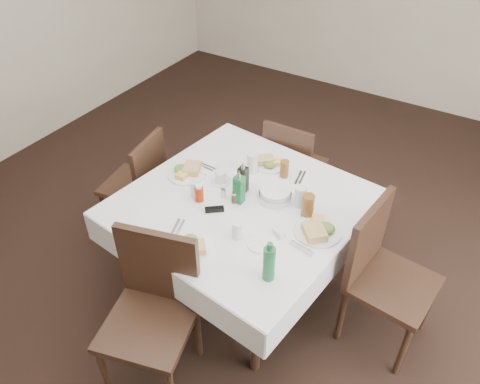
{
  "coord_description": "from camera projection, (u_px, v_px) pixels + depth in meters",
  "views": [
    {
      "loc": [
        1.15,
        -2.01,
        2.74
      ],
      "look_at": [
        -0.12,
        0.06,
        0.8
      ],
      "focal_mm": 35.0,
      "sensor_mm": 36.0,
      "label": 1
    }
  ],
  "objects": [
    {
      "name": "ground_plane",
      "position": [
        250.0,
        284.0,
        3.52
      ],
      "size": [
        7.0,
        7.0,
        0.0
      ],
      "primitive_type": "plane",
      "color": "black"
    },
    {
      "name": "room_shell",
      "position": [
        255.0,
        70.0,
        2.45
      ],
      "size": [
        6.04,
        7.04,
        2.8
      ],
      "color": "beige",
      "rests_on": "ground"
    },
    {
      "name": "dining_table",
      "position": [
        242.0,
        210.0,
        3.14
      ],
      "size": [
        1.62,
        1.62,
        0.76
      ],
      "color": "black",
      "rests_on": "ground"
    },
    {
      "name": "chair_north",
      "position": [
        291.0,
        163.0,
        3.87
      ],
      "size": [
        0.43,
        0.43,
        0.9
      ],
      "color": "black",
      "rests_on": "ground"
    },
    {
      "name": "chair_south",
      "position": [
        154.0,
        302.0,
        2.67
      ],
      "size": [
        0.59,
        0.59,
        1.02
      ],
      "color": "black",
      "rests_on": "ground"
    },
    {
      "name": "chair_east",
      "position": [
        381.0,
        268.0,
        2.88
      ],
      "size": [
        0.53,
        0.53,
        1.02
      ],
      "color": "black",
      "rests_on": "ground"
    },
    {
      "name": "chair_west",
      "position": [
        140.0,
        179.0,
        3.7
      ],
      "size": [
        0.49,
        0.49,
        0.9
      ],
      "color": "black",
      "rests_on": "ground"
    },
    {
      "name": "meal_north",
      "position": [
        269.0,
        163.0,
        3.41
      ],
      "size": [
        0.24,
        0.24,
        0.05
      ],
      "color": "white",
      "rests_on": "dining_table"
    },
    {
      "name": "meal_south",
      "position": [
        190.0,
        246.0,
        2.74
      ],
      "size": [
        0.25,
        0.25,
        0.06
      ],
      "color": "white",
      "rests_on": "dining_table"
    },
    {
      "name": "meal_east",
      "position": [
        318.0,
        230.0,
        2.84
      ],
      "size": [
        0.3,
        0.3,
        0.06
      ],
      "color": "white",
      "rests_on": "dining_table"
    },
    {
      "name": "meal_west",
      "position": [
        187.0,
        171.0,
        3.32
      ],
      "size": [
        0.27,
        0.27,
        0.06
      ],
      "color": "white",
      "rests_on": "dining_table"
    },
    {
      "name": "side_plate_a",
      "position": [
        227.0,
        166.0,
        3.4
      ],
      "size": [
        0.14,
        0.14,
        0.01
      ],
      "color": "white",
      "rests_on": "dining_table"
    },
    {
      "name": "side_plate_b",
      "position": [
        260.0,
        244.0,
        2.77
      ],
      "size": [
        0.15,
        0.15,
        0.01
      ],
      "color": "white",
      "rests_on": "dining_table"
    },
    {
      "name": "water_n",
      "position": [
        252.0,
        163.0,
        3.31
      ],
      "size": [
        0.08,
        0.08,
        0.15
      ],
      "color": "silver",
      "rests_on": "dining_table"
    },
    {
      "name": "water_s",
      "position": [
        237.0,
        230.0,
        2.8
      ],
      "size": [
        0.06,
        0.06,
        0.12
      ],
      "color": "silver",
      "rests_on": "dining_table"
    },
    {
      "name": "water_e",
      "position": [
        300.0,
        196.0,
        3.02
      ],
      "size": [
        0.08,
        0.08,
        0.15
      ],
      "color": "silver",
      "rests_on": "dining_table"
    },
    {
      "name": "water_w",
      "position": [
        195.0,
        189.0,
        3.1
      ],
      "size": [
        0.06,
        0.06,
        0.12
      ],
      "color": "silver",
      "rests_on": "dining_table"
    },
    {
      "name": "iced_tea_a",
      "position": [
        284.0,
        169.0,
        3.27
      ],
      "size": [
        0.06,
        0.06,
        0.13
      ],
      "color": "brown",
      "rests_on": "dining_table"
    },
    {
      "name": "iced_tea_b",
      "position": [
        308.0,
        206.0,
        2.93
      ],
      "size": [
        0.08,
        0.08,
        0.16
      ],
      "color": "brown",
      "rests_on": "dining_table"
    },
    {
      "name": "bread_basket",
      "position": [
        275.0,
        194.0,
        3.1
      ],
      "size": [
        0.22,
        0.22,
        0.07
      ],
      "color": "silver",
      "rests_on": "dining_table"
    },
    {
      "name": "oil_cruet_dark",
      "position": [
        243.0,
        178.0,
        3.12
      ],
      "size": [
        0.06,
        0.06,
        0.24
      ],
      "color": "black",
      "rests_on": "dining_table"
    },
    {
      "name": "oil_cruet_green",
      "position": [
        239.0,
        188.0,
        3.03
      ],
      "size": [
        0.06,
        0.06,
        0.26
      ],
      "color": "#176433",
      "rests_on": "dining_table"
    },
    {
      "name": "ketchup_bottle",
      "position": [
        199.0,
        193.0,
        3.07
      ],
      "size": [
        0.06,
        0.06,
        0.13
      ],
      "color": "#A92205",
      "rests_on": "dining_table"
    },
    {
      "name": "salt_shaker",
      "position": [
        223.0,
        194.0,
        3.1
      ],
      "size": [
        0.03,
        0.03,
        0.07
      ],
      "color": "white",
      "rests_on": "dining_table"
    },
    {
      "name": "pepper_shaker",
      "position": [
        234.0,
        197.0,
        3.06
      ],
      "size": [
        0.04,
        0.04,
        0.08
      ],
      "color": "#423325",
      "rests_on": "dining_table"
    },
    {
      "name": "coffee_mug",
      "position": [
        221.0,
        178.0,
        3.23
      ],
      "size": [
        0.14,
        0.13,
        0.09
      ],
      "color": "white",
      "rests_on": "dining_table"
    },
    {
      "name": "sunglasses",
      "position": [
        214.0,
        209.0,
        3.01
      ],
      "size": [
        0.12,
        0.11,
        0.03
      ],
      "color": "black",
      "rests_on": "dining_table"
    },
    {
      "name": "green_bottle",
      "position": [
        269.0,
        263.0,
        2.51
      ],
      "size": [
        0.07,
        0.07,
        0.26
      ],
      "color": "#176433",
      "rests_on": "dining_table"
    },
    {
      "name": "sugar_caddy",
      "position": [
        279.0,
        233.0,
        2.83
      ],
      "size": [
        0.09,
        0.07,
        0.04
      ],
      "color": "white",
      "rests_on": "dining_table"
    },
    {
      "name": "cutlery_n",
      "position": [
        300.0,
        178.0,
        3.29
      ],
      "size": [
        0.07,
        0.18,
        0.01
      ],
      "color": "silver",
      "rests_on": "dining_table"
    },
    {
      "name": "cutlery_s",
      "position": [
        177.0,
        230.0,
        2.87
      ],
      "size": [
        0.11,
        0.21,
        0.01
      ],
      "color": "silver",
      "rests_on": "dining_table"
    },
    {
      "name": "cutlery_e",
      "position": [
        302.0,
        248.0,
        2.75
      ],
      "size": [
        0.17,
        0.06,
        0.01
      ],
      "color": "silver",
      "rests_on": "dining_table"
    },
    {
      "name": "cutlery_w",
      "position": [
        205.0,
        166.0,
        3.4
      ],
      "size": [
        0.18,
        0.05,
        0.01
      ],
      "color": "silver",
      "rests_on": "dining_table"
    }
  ]
}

